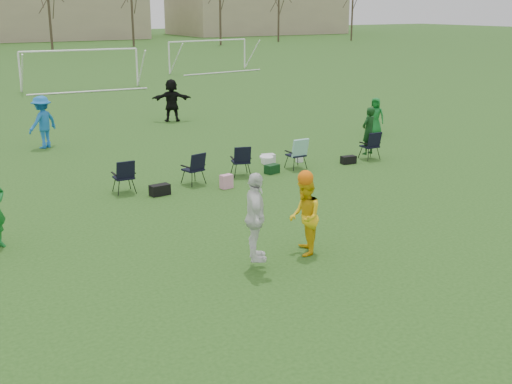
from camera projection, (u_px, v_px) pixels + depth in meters
ground at (347, 281)px, 12.40m from camera, size 260.00×260.00×0.00m
fielder_blue at (43, 122)px, 23.68m from camera, size 1.44×1.27×1.94m
fielder_green_far at (375, 116)px, 26.18m from camera, size 0.83×0.88×1.52m
fielder_black at (172, 100)px, 29.15m from camera, size 1.88×1.20×1.94m
center_contest at (281, 216)px, 13.08m from camera, size 2.22×1.28×2.34m
sideline_setup at (272, 156)px, 20.32m from camera, size 9.36×2.27×1.79m
goal_mid at (80, 58)px, 40.25m from camera, size 7.40×0.63×2.46m
goal_right at (208, 47)px, 51.07m from camera, size 7.35×1.14×2.46m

